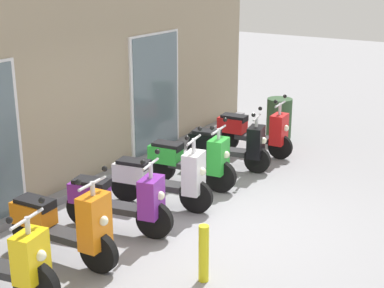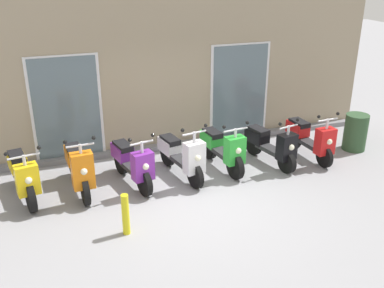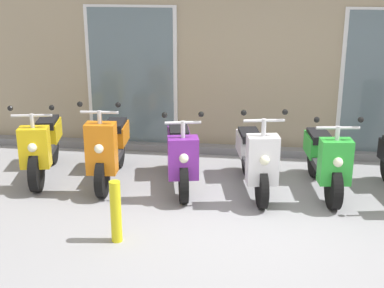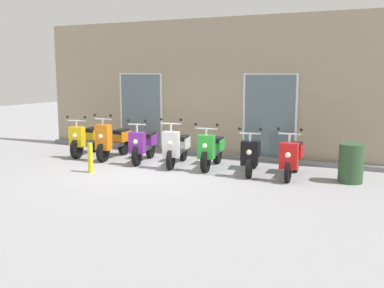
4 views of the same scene
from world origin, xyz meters
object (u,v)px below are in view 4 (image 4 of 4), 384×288
curb_bollard (90,158)px  trash_bin (351,163)px  scooter_black (252,155)px  scooter_yellow (86,139)px  scooter_purple (144,145)px  scooter_green (212,150)px  scooter_white (177,147)px  scooter_orange (113,140)px  scooter_red (292,156)px

curb_bollard → trash_bin: bearing=16.2°
scooter_black → curb_bollard: bearing=-155.0°
scooter_yellow → scooter_purple: bearing=-2.8°
curb_bollard → scooter_green: bearing=35.9°
scooter_purple → curb_bollard: (-0.45, -1.63, -0.11)m
scooter_purple → scooter_white: 0.99m
scooter_black → scooter_orange: bearing=179.2°
scooter_black → scooter_purple: bearing=179.3°
scooter_yellow → scooter_black: size_ratio=1.06×
trash_bin → scooter_black: bearing=-179.0°
scooter_black → scooter_red: bearing=-1.1°
scooter_green → trash_bin: scooter_green is taller
scooter_orange → scooter_black: bearing=-0.8°
scooter_purple → scooter_black: bearing=-0.7°
scooter_purple → scooter_green: 1.90m
scooter_red → trash_bin: bearing=2.6°
scooter_red → scooter_green: bearing=176.3°
trash_bin → scooter_yellow: bearing=179.2°
scooter_green → scooter_black: scooter_green is taller
scooter_orange → scooter_red: scooter_orange is taller
scooter_yellow → trash_bin: size_ratio=1.92×
scooter_yellow → scooter_black: (4.94, -0.13, -0.03)m
scooter_yellow → scooter_green: size_ratio=1.00×
scooter_white → scooter_green: size_ratio=1.02×
scooter_yellow → scooter_black: 4.94m
scooter_orange → trash_bin: scooter_orange is taller
scooter_purple → scooter_black: size_ratio=1.03×
scooter_yellow → scooter_white: size_ratio=0.98×
scooter_green → scooter_black: (1.06, -0.11, -0.02)m
scooter_purple → scooter_red: (3.92, -0.05, 0.02)m
scooter_orange → scooter_black: (3.96, -0.06, -0.06)m
scooter_purple → scooter_green: bearing=2.3°
scooter_yellow → curb_bollard: scooter_yellow is taller
scooter_yellow → scooter_purple: (1.97, -0.10, -0.01)m
scooter_purple → scooter_black: (2.96, -0.03, -0.02)m
scooter_red → trash_bin: size_ratio=1.86×
scooter_white → scooter_green: bearing=5.5°
scooter_black → curb_bollard: (-3.42, -1.60, -0.09)m
scooter_orange → scooter_purple: scooter_orange is taller
scooter_green → scooter_yellow: bearing=179.7°
scooter_purple → scooter_orange: bearing=178.6°
scooter_black → scooter_red: 0.95m
scooter_yellow → scooter_green: (3.88, -0.02, -0.01)m
scooter_white → scooter_yellow: bearing=177.9°
scooter_green → scooter_red: (2.01, -0.13, 0.02)m
scooter_yellow → curb_bollard: size_ratio=2.30×
scooter_purple → scooter_white: size_ratio=0.96×
scooter_yellow → scooter_white: 2.97m
scooter_red → scooter_purple: bearing=179.2°
scooter_purple → scooter_yellow: bearing=177.2°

